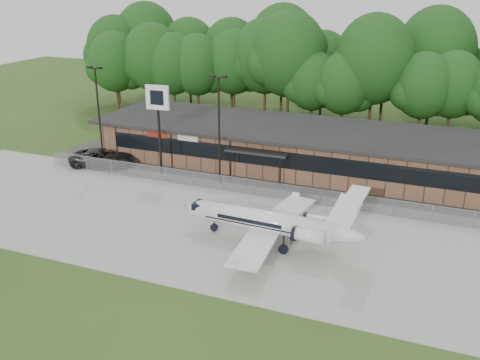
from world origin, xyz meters
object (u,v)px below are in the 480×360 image
at_px(terminal, 294,146).
at_px(business_jet, 272,223).
at_px(suv, 102,158).
at_px(pole_sign, 158,107).

distance_m(terminal, business_jet, 17.45).
bearing_deg(terminal, suv, -158.19).
height_order(terminal, pole_sign, pole_sign).
relative_size(terminal, pole_sign, 4.64).
bearing_deg(suv, terminal, -83.23).
bearing_deg(suv, pole_sign, -103.83).
bearing_deg(business_jet, suv, 158.08).
height_order(terminal, business_jet, business_jet).
relative_size(terminal, suv, 6.35).
xyz_separation_m(business_jet, suv, (-21.63, 9.82, -0.82)).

